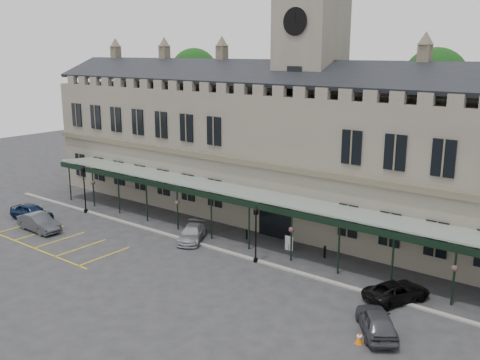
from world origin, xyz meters
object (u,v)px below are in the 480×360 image
Objects in this scene: traffic_cone at (359,338)px; car_left_a at (32,212)px; station_building at (307,155)px; car_taxi at (192,233)px; lamp_post_left at (84,185)px; lamp_post_mid at (256,229)px; car_van at (397,291)px; car_left_b at (39,223)px; clock_tower at (309,80)px; car_right_a at (377,322)px; sign_board at (289,243)px.

car_left_a is (-34.41, 1.35, 0.44)m from traffic_cone.
car_taxi is at bearing -116.36° from station_building.
lamp_post_left is 1.07× the size of car_left_a.
lamp_post_mid reaches higher than traffic_cone.
lamp_post_mid is 0.99× the size of car_van.
car_left_b reaches higher than car_left_a.
clock_tower is at bearing -45.62° from car_left_b.
car_taxi is at bearing 26.59° from car_van.
clock_tower is 16.85m from car_taxi.
car_right_a is at bearing -47.65° from clock_tower.
lamp_post_mid is 0.98× the size of car_left_a.
lamp_post_mid is at bearing -72.14° from car_left_b.
car_left_b is at bearing -162.93° from lamp_post_mid.
lamp_post_left is at bearing -33.26° from car_left_a.
car_van is (18.00, -0.12, -0.02)m from car_taxi.
lamp_post_left is at bearing -43.84° from car_right_a.
traffic_cone is at bearing -27.55° from lamp_post_mid.
sign_board is 0.27× the size of car_left_a.
clock_tower is at bearing 34.29° from car_taxi.
car_left_b reaches higher than car_taxi.
station_building is at bearing 129.07° from traffic_cone.
traffic_cone is at bearing -48.79° from car_taxi.
clock_tower is 5.63× the size of car_right_a.
car_left_b reaches higher than car_right_a.
lamp_post_left is 1.10× the size of car_right_a.
lamp_post_left is at bearing -150.70° from station_building.
lamp_post_mid is at bearing -33.53° from car_taxi.
car_taxi is 1.01× the size of car_right_a.
lamp_post_left is 7.13× the size of traffic_cone.
clock_tower reaches higher than lamp_post_mid.
lamp_post_mid reaches higher than car_left_b.
traffic_cone is at bearing -45.62° from sign_board.
station_building is at bearing -11.18° from car_van.
car_taxi is (-5.00, -10.18, -12.47)m from clock_tower.
car_left_a is 34.36m from car_van.
car_left_b is at bearing -33.23° from car_right_a.
car_left_b is (-17.50, -16.66, -12.33)m from clock_tower.
car_taxi is at bearing -50.77° from car_right_a.
station_building is at bearing -45.76° from car_left_b.
car_van is at bearing 1.93° from lamp_post_mid.
car_left_b is (-17.50, -16.57, -5.69)m from station_building.
traffic_cone is at bearing -51.08° from clock_tower.
car_taxi is at bearing -80.73° from car_left_a.
car_right_a is at bearing 79.82° from traffic_cone.
station_building is 6.64m from clock_tower.
car_taxi is (12.50, 6.48, -0.13)m from car_left_b.
station_building is 22.14m from traffic_cone.
clock_tower is at bearing -11.41° from car_van.
car_taxi is (-7.03, 0.49, -1.99)m from lamp_post_mid.
car_left_b is 1.07× the size of car_right_a.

